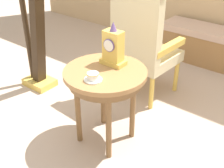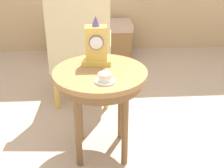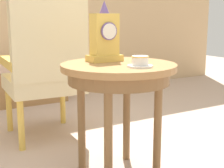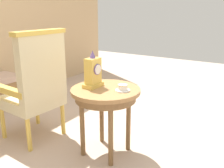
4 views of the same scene
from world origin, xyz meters
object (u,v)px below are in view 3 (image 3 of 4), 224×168
(side_table, at_px, (119,79))
(teacup_left, at_px, (140,62))
(window_bench, at_px, (20,82))
(armchair, at_px, (46,60))
(mantel_clock, at_px, (105,37))

(side_table, height_order, teacup_left, teacup_left)
(teacup_left, xyz_separation_m, window_bench, (-0.06, 2.07, -0.45))
(teacup_left, xyz_separation_m, armchair, (-0.17, 0.90, -0.08))
(teacup_left, xyz_separation_m, mantel_clock, (-0.05, 0.28, 0.11))
(window_bench, bearing_deg, armchair, -95.80)
(mantel_clock, distance_m, armchair, 0.66)
(mantel_clock, bearing_deg, armchair, 101.86)
(side_table, height_order, mantel_clock, mantel_clock)
(mantel_clock, height_order, window_bench, mantel_clock)
(teacup_left, relative_size, mantel_clock, 0.39)
(teacup_left, bearing_deg, window_bench, 91.55)
(armchair, bearing_deg, mantel_clock, -78.14)
(side_table, relative_size, mantel_clock, 1.91)
(teacup_left, bearing_deg, mantel_clock, 99.05)
(side_table, height_order, window_bench, side_table)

